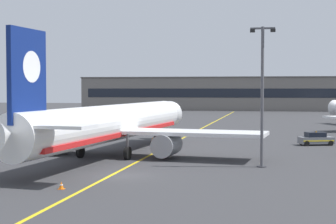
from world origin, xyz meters
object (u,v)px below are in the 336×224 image
Objects in this scene: apron_lamp_post at (262,94)px; service_car_nearest at (316,139)px; safety_cone_by_nose_gear at (153,139)px; safety_cone_by_tail at (61,185)px; airliner_foreground at (111,124)px.

service_car_nearest is (6.78, 19.83, -5.86)m from apron_lamp_post.
service_car_nearest is at bearing -4.64° from safety_cone_by_nose_gear.
safety_cone_by_nose_gear is 34.59m from safety_cone_by_tail.
service_car_nearest is 21.24m from safety_cone_by_nose_gear.
apron_lamp_post is 22.98× the size of safety_cone_by_tail.
safety_cone_by_nose_gear is at bearing 90.57° from safety_cone_by_tail.
airliner_foreground is 16.57m from apron_lamp_post.
safety_cone_by_nose_gear is (1.11, 16.65, -3.11)m from airliner_foreground.
safety_cone_by_nose_gear is at bearing 123.72° from apron_lamp_post.
safety_cone_by_nose_gear is at bearing 86.18° from airliner_foreground.
service_car_nearest is 38.91m from safety_cone_by_tail.
safety_cone_by_nose_gear and safety_cone_by_tail have the same top height.
apron_lamp_post is 26.68m from safety_cone_by_nose_gear.
apron_lamp_post reaches higher than service_car_nearest.
airliner_foreground reaches higher than safety_cone_by_tail.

